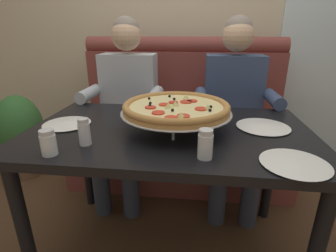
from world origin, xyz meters
name	(u,v)px	position (x,y,z in m)	size (l,w,h in m)	color
ground_plane	(169,245)	(0.00, 0.00, 0.00)	(16.00, 16.00, 0.00)	#4C3321
back_wall_with_window	(187,5)	(0.00, 1.44, 1.40)	(6.00, 0.12, 2.80)	beige
booth_bench	(181,128)	(0.00, 0.87, 0.40)	(1.70, 0.78, 1.13)	brown
dining_table	(169,145)	(0.00, 0.00, 0.64)	(1.36, 0.81, 0.73)	black
diner_left	(126,99)	(-0.38, 0.61, 0.71)	(0.54, 0.64, 1.27)	#2D3342
diner_right	(234,102)	(0.38, 0.61, 0.71)	(0.54, 0.64, 1.27)	#2D3342
pizza	(176,108)	(0.03, 0.01, 0.84)	(0.52, 0.52, 0.14)	silver
shaker_oregano	(49,144)	(-0.42, -0.33, 0.77)	(0.06, 0.06, 0.10)	white
shaker_parmesan	(84,134)	(-0.33, -0.22, 0.78)	(0.05, 0.05, 0.11)	white
shaker_pepper_flakes	(205,146)	(0.16, -0.29, 0.78)	(0.06, 0.06, 0.11)	white
plate_near_left	(67,123)	(-0.52, 0.00, 0.74)	(0.24, 0.24, 0.02)	white
plate_near_right	(263,126)	(0.46, 0.07, 0.74)	(0.26, 0.26, 0.02)	white
plate_far_side	(295,162)	(0.48, -0.30, 0.74)	(0.24, 0.24, 0.02)	white
patio_chair	(311,89)	(1.47, 2.01, 0.52)	(0.42, 0.42, 0.86)	black
potted_plant	(21,132)	(-1.31, 0.66, 0.39)	(0.36, 0.36, 0.70)	brown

